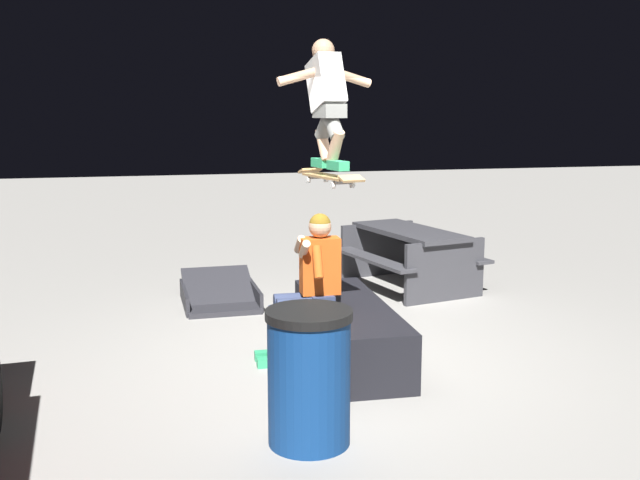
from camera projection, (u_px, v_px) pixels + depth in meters
ground_plane at (341, 356)px, 6.66m from camera, size 40.00×40.00×0.00m
ledge_box_main at (349, 330)px, 6.60m from camera, size 2.09×0.75×0.50m
person_sitting_on_ledge at (308, 280)px, 6.41m from camera, size 0.59×0.76×1.33m
skateboard at (329, 177)px, 6.40m from camera, size 1.04×0.35×0.13m
skater_airborne at (327, 98)px, 6.34m from camera, size 0.63×0.89×1.12m
kicker_ramp at (220, 298)px, 8.44m from camera, size 1.14×0.86×0.44m
picnic_table_back at (409, 249)px, 9.20m from camera, size 1.95×1.67×0.75m
trash_bin at (309, 377)px, 4.84m from camera, size 0.58×0.58×0.92m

